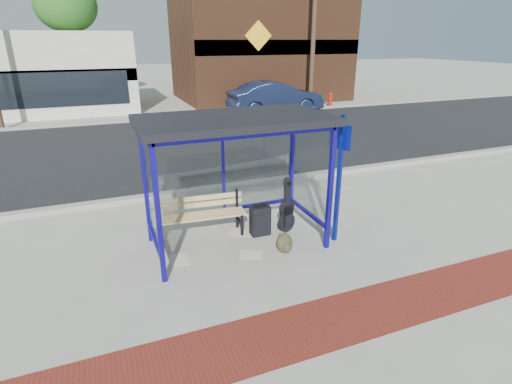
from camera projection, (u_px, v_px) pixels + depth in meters
name	position (u px, v px, depth m)	size (l,w,h in m)	color
ground	(237.00, 244.00, 7.59)	(120.00, 120.00, 0.00)	#B2ADA0
brick_paver_strip	(301.00, 330.00, 5.33)	(60.00, 1.00, 0.01)	maroon
curb_near	(199.00, 190.00, 10.08)	(60.00, 0.25, 0.12)	gray
street_asphalt	(165.00, 146.00, 14.52)	(60.00, 10.00, 0.00)	black
curb_far	(146.00, 120.00, 18.92)	(60.00, 0.25, 0.12)	gray
far_sidewalk	(141.00, 114.00, 20.59)	(60.00, 4.00, 0.01)	#B2ADA0
bus_shelter	(234.00, 136.00, 6.91)	(3.30, 1.80, 2.42)	#150C8E
storefront_brown	(259.00, 46.00, 25.24)	(10.00, 7.08, 6.40)	#59331E
tree_mid	(66.00, 6.00, 23.66)	(3.60, 3.60, 7.03)	#4C3826
tree_right	(298.00, 12.00, 29.03)	(3.60, 3.60, 7.03)	#4C3826
utility_pole_east	(314.00, 29.00, 20.85)	(1.60, 0.24, 8.00)	#4C3826
bench	(199.00, 213.00, 7.75)	(1.81, 0.58, 0.84)	black
guitar_bag	(287.00, 213.00, 7.95)	(0.41, 0.24, 1.07)	black
suitcase	(260.00, 221.00, 7.83)	(0.39, 0.26, 0.66)	black
backpack	(285.00, 244.00, 7.22)	(0.30, 0.28, 0.36)	#2F301B
sign_post	(340.00, 173.00, 7.25)	(0.16, 0.28, 2.42)	navy
newspaper_a	(179.00, 259.00, 7.03)	(0.41, 0.33, 0.01)	white
newspaper_b	(251.00, 255.00, 7.18)	(0.40, 0.32, 0.01)	white
newspaper_c	(240.00, 233.00, 8.00)	(0.43, 0.34, 0.01)	white
parked_car	(276.00, 97.00, 20.66)	(1.71, 4.91, 1.62)	#172141
fire_hydrant	(330.00, 99.00, 22.87)	(0.36, 0.24, 0.80)	red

